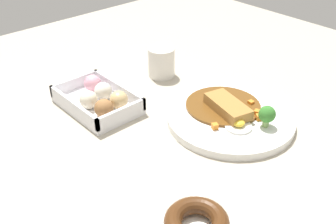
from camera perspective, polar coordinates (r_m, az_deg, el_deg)
ground_plane at (r=0.93m, az=2.40°, el=-1.58°), size 1.60×1.60×0.00m
curry_plate at (r=0.94m, az=8.80°, el=-0.57°), size 0.29×0.29×0.07m
donut_box at (r=0.99m, az=-9.67°, el=1.72°), size 0.21×0.14×0.06m
chocolate_ring_donut at (r=0.68m, az=4.04°, el=-15.36°), size 0.13×0.13×0.03m
coffee_mug at (r=1.11m, az=-0.94°, el=7.05°), size 0.07×0.07×0.08m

